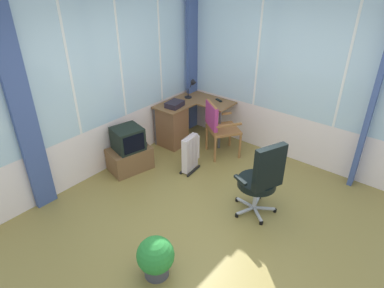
{
  "coord_description": "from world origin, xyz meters",
  "views": [
    {
      "loc": [
        -2.7,
        -1.88,
        2.98
      ],
      "look_at": [
        0.35,
        0.62,
        0.77
      ],
      "focal_mm": 31.19,
      "sensor_mm": 36.0,
      "label": 1
    }
  ],
  "objects_px": {
    "desk_lamp": "(193,86)",
    "tv_on_stand": "(129,151)",
    "tv_remote": "(219,100)",
    "paper_tray": "(175,104)",
    "wooden_armchair": "(217,123)",
    "space_heater": "(191,153)",
    "potted_plant": "(156,257)",
    "desk": "(175,123)",
    "office_chair": "(262,177)"
  },
  "relations": [
    {
      "from": "space_heater",
      "to": "potted_plant",
      "type": "height_order",
      "value": "space_heater"
    },
    {
      "from": "desk",
      "to": "paper_tray",
      "type": "relative_size",
      "value": 3.75
    },
    {
      "from": "desk_lamp",
      "to": "tv_on_stand",
      "type": "height_order",
      "value": "desk_lamp"
    },
    {
      "from": "office_chair",
      "to": "space_heater",
      "type": "bearing_deg",
      "value": 79.41
    },
    {
      "from": "wooden_armchair",
      "to": "tv_remote",
      "type": "bearing_deg",
      "value": 32.63
    },
    {
      "from": "wooden_armchair",
      "to": "potted_plant",
      "type": "height_order",
      "value": "wooden_armchair"
    },
    {
      "from": "desk_lamp",
      "to": "paper_tray",
      "type": "distance_m",
      "value": 0.57
    },
    {
      "from": "desk_lamp",
      "to": "wooden_armchair",
      "type": "relative_size",
      "value": 0.36
    },
    {
      "from": "tv_on_stand",
      "to": "potted_plant",
      "type": "height_order",
      "value": "tv_on_stand"
    },
    {
      "from": "desk_lamp",
      "to": "potted_plant",
      "type": "relative_size",
      "value": 0.7
    },
    {
      "from": "wooden_armchair",
      "to": "potted_plant",
      "type": "xyz_separation_m",
      "value": [
        -2.43,
        -0.97,
        -0.35
      ]
    },
    {
      "from": "wooden_armchair",
      "to": "office_chair",
      "type": "xyz_separation_m",
      "value": [
        -0.89,
        -1.33,
        -0.01
      ]
    },
    {
      "from": "tv_remote",
      "to": "potted_plant",
      "type": "relative_size",
      "value": 0.31
    },
    {
      "from": "desk_lamp",
      "to": "tv_remote",
      "type": "distance_m",
      "value": 0.54
    },
    {
      "from": "desk",
      "to": "tv_remote",
      "type": "height_order",
      "value": "tv_remote"
    },
    {
      "from": "potted_plant",
      "to": "office_chair",
      "type": "bearing_deg",
      "value": -13.15
    },
    {
      "from": "tv_on_stand",
      "to": "potted_plant",
      "type": "xyz_separation_m",
      "value": [
        -1.21,
        -1.78,
        -0.06
      ]
    },
    {
      "from": "desk_lamp",
      "to": "paper_tray",
      "type": "bearing_deg",
      "value": -176.08
    },
    {
      "from": "office_chair",
      "to": "potted_plant",
      "type": "distance_m",
      "value": 1.62
    },
    {
      "from": "tv_remote",
      "to": "paper_tray",
      "type": "bearing_deg",
      "value": 167.43
    },
    {
      "from": "wooden_armchair",
      "to": "office_chair",
      "type": "relative_size",
      "value": 0.89
    },
    {
      "from": "paper_tray",
      "to": "wooden_armchair",
      "type": "xyz_separation_m",
      "value": [
        0.16,
        -0.78,
        -0.18
      ]
    },
    {
      "from": "desk_lamp",
      "to": "potted_plant",
      "type": "distance_m",
      "value": 3.41
    },
    {
      "from": "tv_remote",
      "to": "potted_plant",
      "type": "bearing_deg",
      "value": -136.78
    },
    {
      "from": "tv_on_stand",
      "to": "paper_tray",
      "type": "bearing_deg",
      "value": -1.36
    },
    {
      "from": "desk_lamp",
      "to": "tv_remote",
      "type": "relative_size",
      "value": 2.28
    },
    {
      "from": "desk",
      "to": "wooden_armchair",
      "type": "height_order",
      "value": "wooden_armchair"
    },
    {
      "from": "desk",
      "to": "office_chair",
      "type": "height_order",
      "value": "office_chair"
    },
    {
      "from": "paper_tray",
      "to": "tv_on_stand",
      "type": "height_order",
      "value": "paper_tray"
    },
    {
      "from": "tv_remote",
      "to": "paper_tray",
      "type": "distance_m",
      "value": 0.82
    },
    {
      "from": "paper_tray",
      "to": "tv_remote",
      "type": "bearing_deg",
      "value": -31.89
    },
    {
      "from": "wooden_armchair",
      "to": "space_heater",
      "type": "distance_m",
      "value": 0.7
    },
    {
      "from": "desk",
      "to": "potted_plant",
      "type": "relative_size",
      "value": 2.32
    },
    {
      "from": "desk",
      "to": "desk_lamp",
      "type": "bearing_deg",
      "value": 0.96
    },
    {
      "from": "space_heater",
      "to": "desk",
      "type": "bearing_deg",
      "value": 57.49
    },
    {
      "from": "desk",
      "to": "wooden_armchair",
      "type": "distance_m",
      "value": 0.84
    },
    {
      "from": "desk_lamp",
      "to": "wooden_armchair",
      "type": "xyz_separation_m",
      "value": [
        -0.38,
        -0.82,
        -0.35
      ]
    },
    {
      "from": "tv_remote",
      "to": "tv_on_stand",
      "type": "bearing_deg",
      "value": -175.33
    },
    {
      "from": "wooden_armchair",
      "to": "space_heater",
      "type": "xyz_separation_m",
      "value": [
        -0.64,
        0.03,
        -0.3
      ]
    },
    {
      "from": "paper_tray",
      "to": "tv_on_stand",
      "type": "distance_m",
      "value": 1.16
    },
    {
      "from": "paper_tray",
      "to": "office_chair",
      "type": "xyz_separation_m",
      "value": [
        -0.73,
        -2.11,
        -0.19
      ]
    },
    {
      "from": "desk_lamp",
      "to": "wooden_armchair",
      "type": "distance_m",
      "value": 0.97
    },
    {
      "from": "desk_lamp",
      "to": "tv_remote",
      "type": "bearing_deg",
      "value": -72.02
    },
    {
      "from": "tv_remote",
      "to": "space_heater",
      "type": "bearing_deg",
      "value": -145.63
    },
    {
      "from": "wooden_armchair",
      "to": "tv_on_stand",
      "type": "height_order",
      "value": "wooden_armchair"
    },
    {
      "from": "paper_tray",
      "to": "office_chair",
      "type": "relative_size",
      "value": 0.28
    },
    {
      "from": "wooden_armchair",
      "to": "office_chair",
      "type": "bearing_deg",
      "value": -123.78
    },
    {
      "from": "office_chair",
      "to": "space_heater",
      "type": "xyz_separation_m",
      "value": [
        0.25,
        1.36,
        -0.29
      ]
    },
    {
      "from": "paper_tray",
      "to": "wooden_armchair",
      "type": "relative_size",
      "value": 0.31
    },
    {
      "from": "tv_remote",
      "to": "office_chair",
      "type": "height_order",
      "value": "office_chair"
    }
  ]
}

